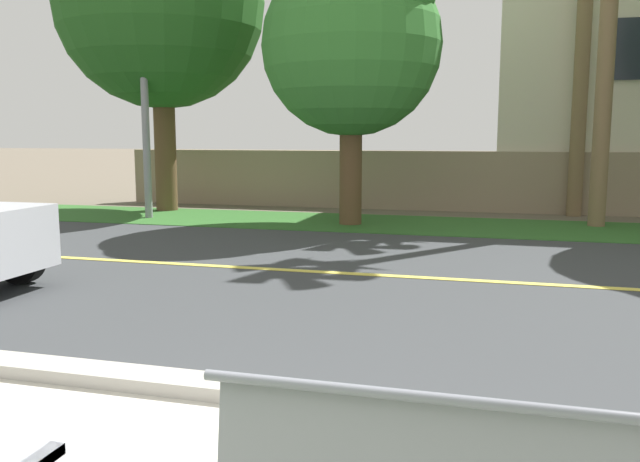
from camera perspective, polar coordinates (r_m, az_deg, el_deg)
ground_plane at (r=9.88m, az=7.27°, el=-2.13°), size 140.00×140.00×0.00m
curb_edge at (r=4.53m, az=-3.19°, el=-13.98°), size 44.00×0.30×0.11m
street_asphalt at (r=8.42m, az=5.83°, el=-3.89°), size 52.00×8.00×0.01m
road_centre_line at (r=8.42m, az=5.83°, el=-3.85°), size 48.00×0.14×0.01m
far_verge_grass at (r=13.24m, az=9.38°, el=0.50°), size 48.00×2.80×0.02m
streetlamp at (r=15.02m, az=-14.82°, el=18.35°), size 0.24×2.10×7.91m
shade_tree_left at (r=13.18m, az=3.17°, el=16.84°), size 3.49×3.49×5.76m
garden_wall at (r=16.13m, az=4.98°, el=4.42°), size 13.00×0.36×1.40m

